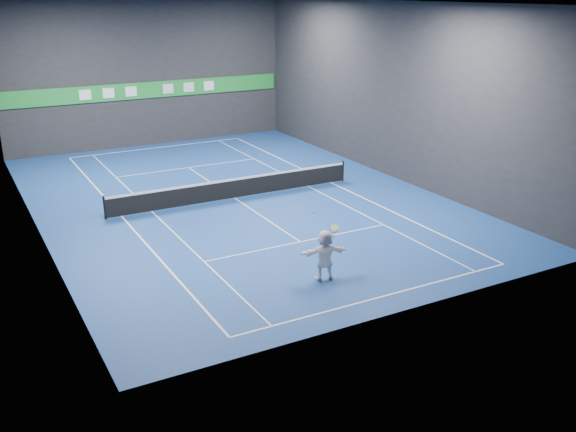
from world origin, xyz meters
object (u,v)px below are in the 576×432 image
tennis_racket (333,231)px  player (325,255)px  tennis_net (235,188)px  tennis_ball (314,212)px

tennis_racket → player: bearing=-172.5°
tennis_net → tennis_racket: tennis_racket is taller
tennis_ball → tennis_racket: bearing=-7.0°
tennis_ball → player: bearing=-19.8°
tennis_ball → tennis_net: (1.36, 9.66, -1.95)m
player → tennis_racket: (0.36, 0.05, 0.82)m
player → tennis_ball: tennis_ball is taller
tennis_net → tennis_racket: size_ratio=22.29×
tennis_ball → tennis_net: bearing=82.0°
tennis_ball → tennis_net: tennis_ball is taller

